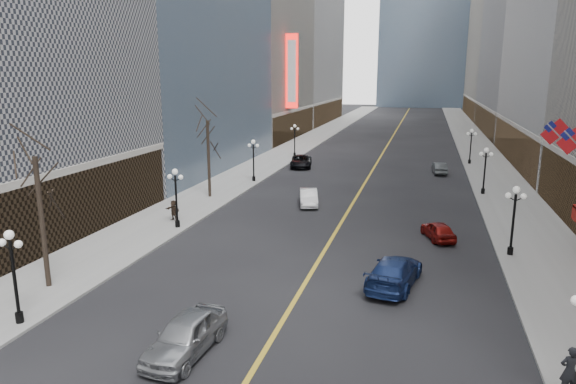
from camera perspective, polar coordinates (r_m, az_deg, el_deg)
The scene contains 24 objects.
sidewalk_east at distance 75.34m, azimuth 20.95°, elevation 3.35°, with size 6.00×230.00×0.15m, color gray.
sidewalk_west at distance 77.58m, azimuth -0.10°, elevation 4.46°, with size 6.00×230.00×0.15m, color gray.
lane_line at distance 85.05m, azimuth 10.87°, elevation 4.93°, with size 0.25×200.00×0.02m, color gold.
bldg_east_c at distance 113.30m, azimuth 28.59°, elevation 17.86°, with size 26.60×40.60×48.80m.
streetlamp_east_1 at distance 35.58m, azimuth 23.82°, elevation -2.19°, with size 1.26×0.44×4.52m.
streetlamp_east_2 at distance 53.06m, azimuth 21.06°, elevation 2.73°, with size 1.26×0.44×4.52m.
streetlamp_east_3 at distance 70.80m, azimuth 19.67°, elevation 5.20°, with size 1.26×0.44×4.52m.
streetlamp_west_0 at distance 26.84m, azimuth -28.23°, elevation -7.37°, with size 1.26×0.44×4.52m.
streetlamp_west_1 at distance 39.42m, azimuth -12.34°, elevation 0.02°, with size 1.26×0.44×4.52m.
streetlamp_west_2 at distance 55.71m, azimuth -3.86°, elevation 4.02°, with size 1.26×0.44×4.52m.
streetlamp_west_3 at distance 72.81m, azimuth 0.75°, elevation 6.14°, with size 1.26×0.44×4.52m.
flag_4 at distance 37.44m, azimuth 29.32°, elevation 4.81°, with size 2.87×0.12×2.87m.
flag_5 at distance 42.28m, azimuth 27.73°, elevation 5.73°, with size 2.87×0.12×2.87m.
theatre_marquee at distance 86.88m, azimuth 0.44°, elevation 13.26°, with size 2.00×0.55×12.00m.
tree_west_near at distance 29.97m, azimuth -26.12°, elevation 1.48°, with size 3.60×3.60×7.92m.
tree_west_far at distance 48.50m, azimuth -8.91°, elevation 6.54°, with size 3.60×3.60×7.92m.
car_nb_near at distance 22.74m, azimuth -11.32°, elevation -15.33°, with size 1.98×4.92×1.68m, color #96999D.
car_nb_mid at distance 46.13m, azimuth 2.31°, elevation -0.60°, with size 1.52×4.37×1.44m, color silver.
car_nb_far at distance 65.09m, azimuth 1.46°, elevation 3.44°, with size 2.56×5.56×1.54m, color black.
car_sb_near at distance 29.40m, azimuth 11.73°, elevation -8.66°, with size 2.31×5.69×1.65m, color navy.
car_sb_mid at distance 38.19m, azimuth 16.34°, elevation -4.12°, with size 1.55×3.85×1.31m, color maroon.
car_sb_far at distance 63.38m, azimuth 16.48°, elevation 2.55°, with size 1.42×4.06×1.34m, color #474B4E.
ped_ne_corner at distance 22.00m, azimuth 28.82°, elevation -17.04°, with size 0.69×0.51×1.90m, color black.
ped_west_far at distance 41.78m, azimuth -12.60°, elevation -1.99°, with size 1.52×0.44×1.64m, color #30231A.
Camera 1 is at (6.11, -4.05, 11.51)m, focal length 32.00 mm.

